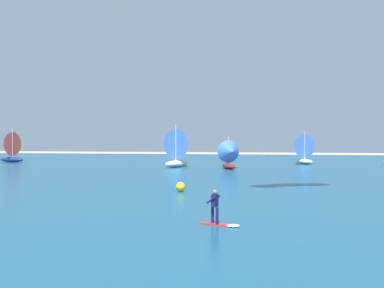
{
  "coord_description": "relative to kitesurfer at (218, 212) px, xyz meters",
  "views": [
    {
      "loc": [
        3.99,
        -6.24,
        4.41
      ],
      "look_at": [
        0.59,
        18.4,
        3.9
      ],
      "focal_mm": 44.79,
      "sensor_mm": 36.0,
      "label": 1
    }
  ],
  "objects": [
    {
      "name": "sailboat_trailing",
      "position": [
        8.18,
        48.47,
        1.6
      ],
      "size": [
        3.83,
        4.29,
        4.8
      ],
      "color": "silver",
      "rests_on": "ocean"
    },
    {
      "name": "ocean",
      "position": [
        -2.14,
        34.73,
        -0.65
      ],
      "size": [
        160.0,
        90.0,
        0.1
      ],
      "primitive_type": "cube",
      "color": "navy",
      "rests_on": "ground"
    },
    {
      "name": "kitesurfer",
      "position": [
        0.0,
        0.0,
        0.0
      ],
      "size": [
        2.03,
        1.23,
        1.67
      ],
      "color": "red",
      "rests_on": "ocean"
    },
    {
      "name": "sailboat_center_horizon",
      "position": [
        -36.34,
        46.7,
        1.78
      ],
      "size": [
        4.62,
        4.05,
        5.2
      ],
      "color": "navy",
      "rests_on": "ocean"
    },
    {
      "name": "sailboat_anchored_offshore",
      "position": [
        -1.53,
        36.43,
        1.24
      ],
      "size": [
        3.2,
        3.57,
        4.02
      ],
      "color": "maroon",
      "rests_on": "ocean"
    },
    {
      "name": "marker_buoy",
      "position": [
        -3.91,
        12.86,
        -0.25
      ],
      "size": [
        0.71,
        0.71,
        0.71
      ],
      "primitive_type": "sphere",
      "color": "yellow",
      "rests_on": "ocean"
    },
    {
      "name": "sailboat_leading",
      "position": [
        -8.43,
        40.0,
        1.94
      ],
      "size": [
        4.43,
        4.97,
        5.56
      ],
      "color": "white",
      "rests_on": "ocean"
    }
  ]
}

